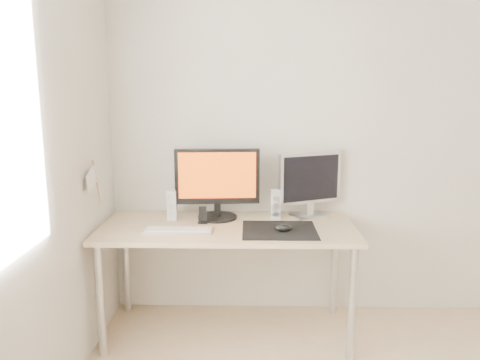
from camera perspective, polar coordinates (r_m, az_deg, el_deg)
name	(u,v)px	position (r m, az deg, el deg)	size (l,w,h in m)	color
wall_back	(365,137)	(3.32, 15.05, 5.05)	(3.50, 3.50, 0.00)	white
mousepad	(279,230)	(2.87, 4.83, -6.10)	(0.45, 0.40, 0.00)	black
mouse	(283,228)	(2.84, 5.28, -5.88)	(0.11, 0.06, 0.04)	black
desk	(228,237)	(2.99, -1.52, -6.97)	(1.60, 0.70, 0.73)	#D1B587
main_monitor	(217,181)	(3.05, -2.79, -0.13)	(0.55, 0.28, 0.47)	black
second_monitor	(310,181)	(3.15, 8.49, -0.16)	(0.43, 0.23, 0.43)	#B1B2B4
speaker_left	(172,205)	(3.10, -8.27, -3.02)	(0.06, 0.08, 0.20)	white
speaker_right	(275,204)	(3.09, 4.35, -2.99)	(0.06, 0.08, 0.20)	silver
keyboard	(179,230)	(2.87, -7.49, -6.07)	(0.42, 0.13, 0.02)	#A9A9AB
phone_dock	(203,218)	(3.01, -4.55, -4.63)	(0.06, 0.05, 0.11)	black
pennant	(93,180)	(2.90, -17.47, 0.02)	(0.01, 0.23, 0.29)	#A57F54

